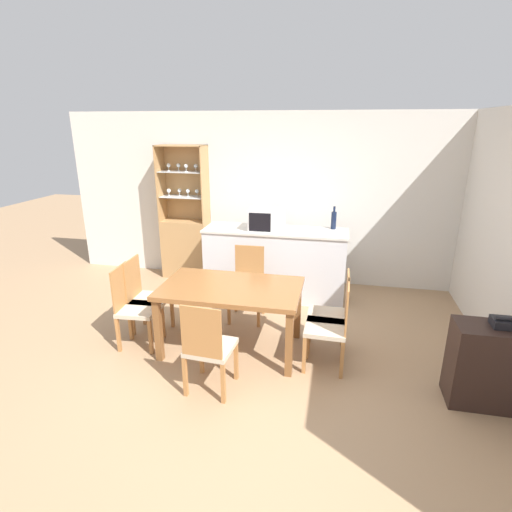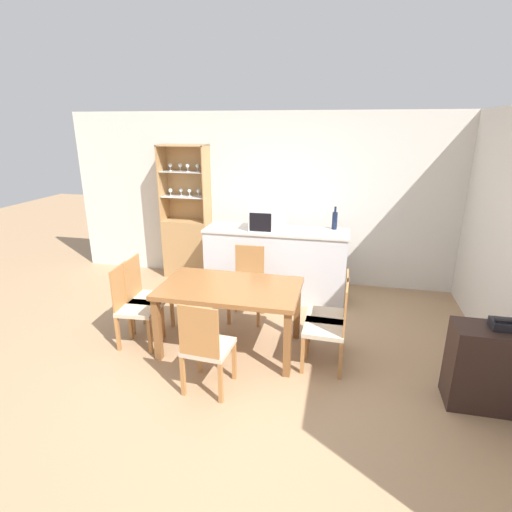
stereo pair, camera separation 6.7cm
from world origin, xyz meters
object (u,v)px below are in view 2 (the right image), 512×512
at_px(dining_chair_head_far, 247,284).
at_px(microwave, 268,220).
at_px(dining_chair_side_right_far, 331,315).
at_px(display_cabinet, 188,239).
at_px(wine_bottle, 335,220).
at_px(dining_chair_side_left_near, 135,306).
at_px(dining_chair_side_left_far, 146,297).
at_px(dining_chair_side_right_near, 329,327).
at_px(side_cabinet, 488,367).
at_px(dining_chair_head_near, 206,347).
at_px(dining_table, 230,294).
at_px(telephone, 503,324).

distance_m(dining_chair_head_far, microwave, 0.98).
xyz_separation_m(dining_chair_side_right_far, dining_chair_head_far, (-1.06, 0.63, 0.00)).
relative_size(dining_chair_side_right_far, dining_chair_head_far, 1.00).
distance_m(display_cabinet, wine_bottle, 2.37).
distance_m(microwave, wine_bottle, 0.92).
xyz_separation_m(dining_chair_side_left_near, dining_chair_head_far, (1.06, 0.90, 0.00)).
xyz_separation_m(dining_chair_side_left_far, wine_bottle, (2.06, 1.57, 0.66)).
relative_size(dining_chair_side_left_near, dining_chair_side_right_near, 1.00).
bearing_deg(dining_chair_head_far, side_cabinet, 152.83).
bearing_deg(dining_chair_side_right_far, dining_chair_side_right_near, 179.92).
distance_m(dining_chair_head_near, microwave, 2.33).
distance_m(dining_table, dining_chair_side_left_near, 1.09).
distance_m(dining_chair_side_right_far, dining_chair_head_far, 1.23).
relative_size(dining_chair_head_far, microwave, 1.99).
xyz_separation_m(dining_chair_side_right_near, dining_chair_head_near, (-1.06, -0.63, 0.00)).
relative_size(display_cabinet, dining_chair_head_near, 2.26).
relative_size(dining_table, dining_chair_side_right_far, 1.61).
bearing_deg(dining_table, display_cabinet, 122.72).
xyz_separation_m(display_cabinet, dining_chair_head_near, (1.29, -2.78, -0.17)).
relative_size(dining_chair_head_far, telephone, 4.85).
bearing_deg(telephone, display_cabinet, 147.33).
distance_m(wine_bottle, telephone, 2.59).
xyz_separation_m(dining_chair_side_left_near, microwave, (1.17, 1.60, 0.68)).
height_order(dining_chair_side_left_far, side_cabinet, dining_chair_side_left_far).
relative_size(dining_chair_side_left_far, wine_bottle, 2.90).
xyz_separation_m(dining_chair_side_left_far, telephone, (3.54, -0.54, 0.34)).
relative_size(dining_chair_side_left_far, dining_chair_head_near, 1.00).
xyz_separation_m(dining_chair_side_right_far, telephone, (1.42, -0.54, 0.34)).
bearing_deg(dining_chair_side_right_near, dining_chair_head_far, 51.55).
bearing_deg(microwave, display_cabinet, 158.69).
height_order(dining_chair_side_right_far, dining_chair_side_left_far, same).
xyz_separation_m(dining_chair_side_left_far, dining_chair_head_near, (1.06, -0.89, 0.00)).
height_order(dining_chair_side_right_far, side_cabinet, dining_chair_side_right_far).
relative_size(dining_table, dining_chair_side_right_near, 1.61).
bearing_deg(telephone, dining_chair_side_right_near, 169.15).
height_order(display_cabinet, dining_chair_head_near, display_cabinet).
distance_m(dining_table, telephone, 2.52).
xyz_separation_m(dining_chair_side_right_near, wine_bottle, (-0.06, 1.84, 0.66)).
bearing_deg(dining_chair_side_left_far, telephone, 78.69).
xyz_separation_m(display_cabinet, dining_chair_side_right_far, (2.35, -1.88, -0.17)).
xyz_separation_m(dining_table, wine_bottle, (1.00, 1.70, 0.46)).
height_order(dining_chair_side_left_near, wine_bottle, wine_bottle).
height_order(microwave, wine_bottle, wine_bottle).
bearing_deg(dining_chair_side_right_near, dining_chair_side_left_far, 84.64).
relative_size(dining_chair_side_right_near, dining_chair_side_right_far, 1.00).
relative_size(dining_chair_side_right_near, dining_chair_side_left_far, 1.00).
bearing_deg(dining_chair_side_left_far, dining_chair_side_right_near, 80.21).
bearing_deg(dining_table, dining_chair_side_right_far, 7.12).
height_order(dining_chair_side_left_near, microwave, microwave).
relative_size(dining_chair_side_right_near, telephone, 4.85).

